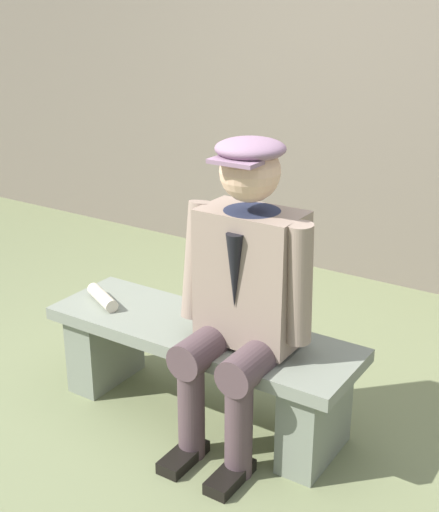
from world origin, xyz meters
name	(u,v)px	position (x,y,z in m)	size (l,w,h in m)	color
ground_plane	(201,414)	(0.00, 0.00, 0.00)	(30.00, 30.00, 0.00)	#6C754D
bench	(201,359)	(0.00, 0.00, 0.28)	(1.41, 0.45, 0.44)	slate
seated_man	(243,286)	(-0.25, 0.06, 0.71)	(0.57, 0.57, 1.29)	gray
rolled_magazine	(102,297)	(0.52, 0.04, 0.47)	(0.06, 0.06, 0.24)	beige
stadium_wall	(385,90)	(0.00, -2.03, 1.22)	(12.00, 0.24, 2.43)	#6B6153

